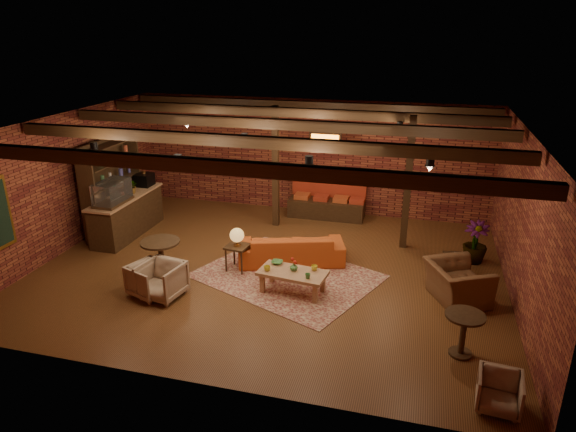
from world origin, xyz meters
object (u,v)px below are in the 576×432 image
(armchair_right, at_px, (458,277))
(round_table_right, at_px, (464,328))
(sofa, at_px, (291,248))
(side_table_book, at_px, (454,256))
(round_table_left, at_px, (161,253))
(side_table_lamp, at_px, (237,238))
(armchair_b, at_px, (162,279))
(armchair_far, at_px, (500,390))
(coffee_table, at_px, (292,274))
(plant_tall, at_px, (481,202))
(armchair_a, at_px, (150,278))

(armchair_right, bearing_deg, round_table_right, 154.12)
(armchair_right, bearing_deg, sofa, 50.55)
(side_table_book, bearing_deg, round_table_left, -163.24)
(side_table_lamp, bearing_deg, armchair_right, -1.75)
(armchair_b, bearing_deg, sofa, 56.68)
(armchair_right, relative_size, armchair_far, 1.89)
(sofa, xyz_separation_m, side_table_lamp, (-1.04, -0.69, 0.40))
(coffee_table, height_order, armchair_b, armchair_b)
(coffee_table, distance_m, armchair_far, 4.43)
(round_table_right, bearing_deg, round_table_left, 168.67)
(coffee_table, xyz_separation_m, armchair_b, (-2.45, -0.85, -0.01))
(armchair_right, bearing_deg, armchair_b, 77.33)
(side_table_lamp, distance_m, round_table_left, 1.63)
(coffee_table, distance_m, round_table_left, 2.84)
(armchair_far, relative_size, plant_tall, 0.21)
(side_table_lamp, bearing_deg, round_table_right, -23.29)
(sofa, bearing_deg, side_table_lamp, 15.51)
(coffee_table, xyz_separation_m, plant_tall, (3.65, 2.42, 1.04))
(coffee_table, xyz_separation_m, side_table_lamp, (-1.41, 0.67, 0.34))
(round_table_right, bearing_deg, armchair_a, 175.33)
(round_table_left, bearing_deg, sofa, 30.76)
(round_table_right, bearing_deg, side_table_lamp, 156.71)
(side_table_lamp, xyz_separation_m, armchair_far, (5.06, -3.18, -0.45))
(coffee_table, relative_size, armchair_a, 1.93)
(side_table_lamp, relative_size, round_table_left, 1.15)
(side_table_lamp, height_order, side_table_book, side_table_lamp)
(sofa, height_order, round_table_right, round_table_right)
(sofa, distance_m, round_table_right, 4.47)
(sofa, relative_size, side_table_lamp, 2.40)
(side_table_lamp, bearing_deg, armchair_b, -124.40)
(coffee_table, distance_m, round_table_right, 3.47)
(coffee_table, bearing_deg, armchair_b, -160.89)
(round_table_left, bearing_deg, side_table_book, 16.76)
(round_table_left, distance_m, armchair_b, 0.85)
(armchair_a, relative_size, armchair_right, 0.64)
(round_table_left, height_order, armchair_right, armchair_right)
(armchair_far, bearing_deg, round_table_left, 165.64)
(sofa, xyz_separation_m, round_table_right, (3.58, -2.68, 0.16))
(sofa, distance_m, armchair_right, 3.66)
(round_table_left, relative_size, side_table_book, 1.81)
(side_table_book, relative_size, armchair_far, 0.77)
(armchair_b, xyz_separation_m, armchair_right, (5.64, 1.37, 0.11))
(armchair_b, xyz_separation_m, armchair_far, (6.10, -1.67, -0.09))
(round_table_left, relative_size, armchair_right, 0.74)
(sofa, relative_size, side_table_book, 5.01)
(sofa, height_order, armchair_right, armchair_right)
(side_table_book, bearing_deg, armchair_far, -83.58)
(armchair_right, relative_size, side_table_book, 2.45)
(armchair_b, relative_size, plant_tall, 0.27)
(side_table_lamp, distance_m, armchair_b, 1.87)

